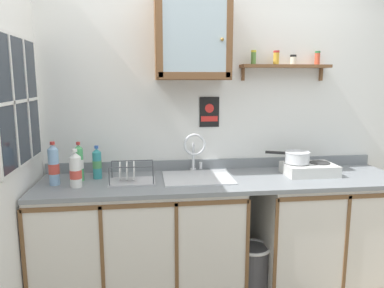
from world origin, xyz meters
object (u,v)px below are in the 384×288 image
at_px(bottle_opaque_white_1, 76,170).
at_px(wall_cabinet, 192,37).
at_px(saucepan, 297,157).
at_px(bottle_water_blue_0, 54,165).
at_px(sink, 197,181).
at_px(bottle_detergent_teal_2, 97,164).
at_px(bottle_soda_green_3, 79,163).
at_px(trash_bin, 252,272).
at_px(warning_sign, 209,112).
at_px(hot_plate_stove, 309,169).
at_px(dish_rack, 131,177).

bearing_deg(bottle_opaque_white_1, wall_cabinet, 17.36).
bearing_deg(saucepan, bottle_water_blue_0, -178.09).
bearing_deg(sink, wall_cabinet, 98.93).
height_order(bottle_detergent_teal_2, bottle_soda_green_3, bottle_soda_green_3).
relative_size(bottle_soda_green_3, trash_bin, 0.65).
height_order(warning_sign, trash_bin, warning_sign).
xyz_separation_m(sink, trash_bin, (0.39, -0.16, -0.68)).
bearing_deg(bottle_water_blue_0, hot_plate_stove, 1.15).
distance_m(saucepan, bottle_opaque_white_1, 1.63).
relative_size(bottle_detergent_teal_2, warning_sign, 1.02).
bearing_deg(bottle_opaque_white_1, sink, 8.42).
height_order(sink, bottle_soda_green_3, sink).
bearing_deg(wall_cabinet, sink, -81.07).
height_order(sink, saucepan, sink).
distance_m(bottle_water_blue_0, warning_sign, 1.23).
xyz_separation_m(bottle_water_blue_0, dish_rack, (0.52, -0.01, -0.10)).
bearing_deg(bottle_soda_green_3, wall_cabinet, 6.85).
height_order(sink, bottle_opaque_white_1, sink).
bearing_deg(dish_rack, sink, 7.06).
bearing_deg(warning_sign, wall_cabinet, -137.95).
distance_m(bottle_detergent_teal_2, wall_cabinet, 1.16).
bearing_deg(bottle_soda_green_3, trash_bin, -9.00).
bearing_deg(warning_sign, bottle_opaque_white_1, -157.92).
bearing_deg(trash_bin, saucepan, 24.41).
bearing_deg(bottle_soda_green_3, dish_rack, -14.34).
bearing_deg(bottle_water_blue_0, bottle_detergent_teal_2, 25.32).
xyz_separation_m(bottle_opaque_white_1, dish_rack, (0.36, 0.07, -0.08)).
relative_size(wall_cabinet, trash_bin, 1.42).
xyz_separation_m(bottle_water_blue_0, bottle_opaque_white_1, (0.16, -0.07, -0.02)).
height_order(saucepan, dish_rack, saucepan).
relative_size(hot_plate_stove, bottle_detergent_teal_2, 1.57).
relative_size(bottle_opaque_white_1, wall_cabinet, 0.42).
bearing_deg(sink, trash_bin, -22.69).
bearing_deg(trash_bin, hot_plate_stove, 17.58).
bearing_deg(bottle_detergent_teal_2, dish_rack, -29.45).
xyz_separation_m(hot_plate_stove, bottle_water_blue_0, (-1.88, -0.04, 0.09)).
height_order(hot_plate_stove, saucepan, saucepan).
bearing_deg(bottle_detergent_teal_2, bottle_water_blue_0, -154.68).
bearing_deg(bottle_detergent_teal_2, saucepan, -2.69).
relative_size(bottle_detergent_teal_2, dish_rack, 0.76).
relative_size(hot_plate_stove, bottle_opaque_white_1, 1.47).
relative_size(hot_plate_stove, warning_sign, 1.61).
distance_m(dish_rack, wall_cabinet, 1.11).
distance_m(saucepan, warning_sign, 0.76).
xyz_separation_m(hot_plate_stove, bottle_soda_green_3, (-1.72, 0.05, 0.09)).
distance_m(bottle_detergent_teal_2, dish_rack, 0.29).
height_order(bottle_opaque_white_1, trash_bin, bottle_opaque_white_1).
relative_size(saucepan, bottle_water_blue_0, 1.05).
height_order(saucepan, bottle_water_blue_0, bottle_water_blue_0).
distance_m(hot_plate_stove, warning_sign, 0.89).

